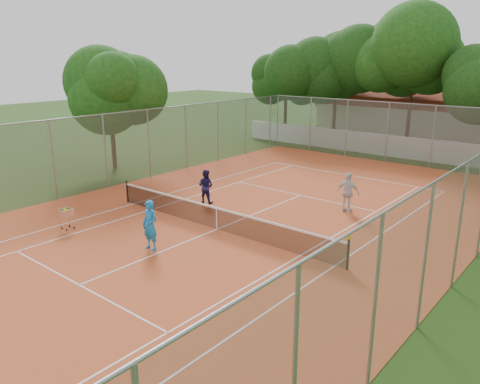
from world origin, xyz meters
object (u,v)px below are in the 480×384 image
Objects in this scene: player_far_right at (348,192)px; ball_hopper at (67,218)px; player_near at (150,225)px; player_far_left at (206,186)px; tennis_net at (217,218)px; clubhouse at (420,112)px.

ball_hopper is (-7.86, -9.48, -0.44)m from player_far_right.
player_near is 6.03m from player_far_left.
tennis_net is at bearing 126.22° from player_far_left.
clubhouse is 9.95× the size of player_far_left.
player_far_left is (-0.94, -26.58, -1.36)m from clubhouse.
clubhouse is at bearing -106.32° from player_far_left.
tennis_net is 6.36m from player_far_right.
player_far_right is (6.00, 3.14, 0.10)m from player_far_left.
tennis_net is 6.33× the size of player_near.
clubhouse is (-2.00, 29.00, 1.69)m from tennis_net.
player_near reaches higher than player_far_left.
player_near is at bearing -87.30° from clubhouse.
player_far_right is (3.55, 8.65, -0.02)m from player_near.
clubhouse is 32.15m from player_near.
ball_hopper is at bearing -172.19° from player_near.
tennis_net is 7.21× the size of player_far_left.
player_near is 9.35m from player_far_right.
player_far_left is (-2.94, 2.42, 0.33)m from tennis_net.
clubhouse reaches higher than player_far_right.
clubhouse is 24.01m from player_far_right.
player_near is at bearing 64.73° from player_far_right.
player_far_left is 6.77m from player_far_right.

